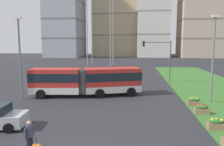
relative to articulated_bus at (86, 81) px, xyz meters
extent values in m
cube|color=red|center=(2.75, 0.64, 0.07)|extent=(6.49, 4.30, 2.55)
cube|color=silver|center=(2.75, 0.64, -0.85)|extent=(6.51, 4.33, 0.70)
cube|color=#19232D|center=(2.75, 0.64, 0.50)|extent=(6.54, 4.35, 0.90)
cube|color=red|center=(-3.17, -0.65, 0.07)|extent=(5.43, 3.03, 2.55)
cube|color=silver|center=(-3.17, -0.65, -0.85)|extent=(5.46, 3.05, 0.70)
cube|color=#19232D|center=(-3.17, -0.65, 0.50)|extent=(5.48, 3.08, 0.90)
cylinder|color=#383838|center=(-0.09, -0.33, 0.07)|extent=(2.40, 2.40, 2.45)
cylinder|color=black|center=(4.05, 2.40, -1.15)|extent=(1.04, 0.59, 1.00)
cylinder|color=black|center=(4.86, 0.03, -1.15)|extent=(1.04, 0.59, 1.00)
cylinder|color=black|center=(0.84, 1.30, -1.15)|extent=(1.04, 0.59, 1.00)
cylinder|color=black|center=(1.64, -1.06, -1.15)|extent=(1.04, 0.59, 1.00)
cylinder|color=black|center=(-4.59, 0.45, -1.15)|extent=(1.02, 0.38, 1.00)
cylinder|color=black|center=(-4.33, -2.03, -1.15)|extent=(1.02, 0.38, 1.00)
sphere|color=#F9EFC6|center=(5.32, 2.46, -0.85)|extent=(0.24, 0.24, 0.24)
sphere|color=#F9EFC6|center=(5.90, 0.76, -0.85)|extent=(0.24, 0.24, 0.24)
cube|color=silver|center=(-3.65, 9.62, -1.07)|extent=(4.60, 2.38, 0.80)
cube|color=black|center=(-3.80, 9.60, -0.37)|extent=(2.58, 1.99, 0.60)
cylinder|color=black|center=(-2.29, 10.72, -1.33)|extent=(0.66, 0.31, 0.64)
cylinder|color=black|center=(-2.05, 8.94, -1.33)|extent=(0.66, 0.31, 0.64)
cylinder|color=black|center=(-5.26, 10.31, -1.33)|extent=(0.66, 0.31, 0.64)
cylinder|color=black|center=(-5.02, 8.53, -1.33)|extent=(0.66, 0.31, 0.64)
cylinder|color=black|center=(-2.78, -8.82, -1.33)|extent=(0.66, 0.30, 0.64)
cylinder|color=black|center=(-2.56, -10.60, -1.33)|extent=(0.66, 0.30, 0.64)
cylinder|color=black|center=(0.02, -13.03, -1.20)|extent=(0.16, 0.16, 0.90)
cylinder|color=black|center=(0.10, -12.85, -1.20)|extent=(0.16, 0.16, 0.90)
cylinder|color=#383D51|center=(0.06, -12.94, -0.45)|extent=(0.36, 0.36, 0.60)
sphere|color=tan|center=(0.06, -12.94, -0.03)|extent=(0.24, 0.24, 0.24)
cylinder|color=#383D51|center=(-0.04, -13.16, -0.50)|extent=(0.10, 0.10, 0.55)
cylinder|color=#383D51|center=(0.15, -12.72, -0.50)|extent=(0.10, 0.10, 0.55)
cylinder|color=black|center=(0.51, -13.14, -0.85)|extent=(0.03, 0.03, 0.40)
cube|color=#937051|center=(10.60, -8.71, -1.35)|extent=(1.10, 0.56, 0.44)
ellipsoid|color=#2D6B28|center=(10.60, -8.71, -1.03)|extent=(0.99, 0.50, 0.28)
sphere|color=yellow|center=(10.32, -8.71, -0.93)|extent=(0.20, 0.20, 0.20)
sphere|color=yellow|center=(10.60, -8.63, -0.93)|extent=(0.20, 0.20, 0.20)
sphere|color=yellow|center=(10.88, -8.77, -0.93)|extent=(0.20, 0.20, 0.20)
cube|color=#937051|center=(10.60, -5.45, -1.35)|extent=(1.10, 0.56, 0.44)
ellipsoid|color=#2D6B28|center=(10.60, -5.45, -1.03)|extent=(0.99, 0.50, 0.28)
sphere|color=red|center=(10.32, -5.45, -0.93)|extent=(0.20, 0.20, 0.20)
sphere|color=red|center=(10.60, -5.37, -0.93)|extent=(0.20, 0.20, 0.20)
sphere|color=red|center=(10.88, -5.51, -0.93)|extent=(0.20, 0.20, 0.20)
cube|color=#937051|center=(10.60, -3.03, -1.35)|extent=(1.10, 0.56, 0.44)
ellipsoid|color=#2D6B28|center=(10.60, -3.03, -1.03)|extent=(0.99, 0.50, 0.28)
sphere|color=yellow|center=(10.32, -3.03, -0.93)|extent=(0.20, 0.20, 0.20)
sphere|color=yellow|center=(10.60, -2.95, -0.93)|extent=(0.20, 0.20, 0.20)
sphere|color=yellow|center=(10.88, -3.09, -0.93)|extent=(0.20, 0.20, 0.20)
cylinder|color=#474C51|center=(10.20, 8.85, 1.39)|extent=(0.16, 0.16, 6.09)
cylinder|color=#474C51|center=(8.15, 8.85, 4.23)|extent=(4.11, 0.10, 0.10)
cube|color=black|center=(6.39, 8.85, 4.03)|extent=(0.28, 0.28, 0.80)
sphere|color=red|center=(6.39, 8.85, 4.28)|extent=(0.16, 0.16, 0.16)
sphere|color=yellow|center=(6.39, 8.85, 4.02)|extent=(0.16, 0.16, 0.16)
sphere|color=green|center=(6.39, 8.85, 3.76)|extent=(0.16, 0.16, 0.16)
cylinder|color=slate|center=(-6.15, -2.41, 2.37)|extent=(0.18, 0.18, 8.04)
cube|color=white|center=(-6.15, -2.41, 6.49)|extent=(0.70, 0.28, 0.20)
cylinder|color=slate|center=(12.50, -1.65, 2.36)|extent=(0.18, 0.18, 8.03)
cube|color=white|center=(12.50, -1.65, 6.47)|extent=(0.70, 0.28, 0.20)
cube|color=#9EA3AD|center=(-27.65, 76.90, 18.92)|extent=(15.14, 18.95, 41.14)
cube|color=gray|center=(-27.65, 76.90, 6.92)|extent=(15.34, 19.15, 0.70)
cube|color=gray|center=(-27.65, 76.90, 15.15)|extent=(15.34, 19.15, 0.70)
cube|color=gray|center=(-27.65, 76.90, 23.38)|extent=(15.34, 19.15, 0.70)
cube|color=tan|center=(-5.00, 89.06, 23.09)|extent=(21.14, 18.31, 49.49)
cube|color=#85765B|center=(-5.00, 89.06, 8.59)|extent=(21.34, 18.51, 0.70)
cube|color=#85765B|center=(-5.00, 89.06, 18.49)|extent=(21.34, 18.51, 0.70)
cube|color=silver|center=(12.72, 82.54, 18.32)|extent=(14.13, 17.49, 39.95)
cube|color=#A4A099|center=(12.72, 82.54, 8.68)|extent=(14.33, 17.69, 0.70)
cube|color=#A4A099|center=(12.72, 82.54, 18.67)|extent=(14.33, 17.69, 0.70)
cube|color=#C6B299|center=(34.69, 80.64, 18.49)|extent=(19.88, 16.51, 40.29)
cube|color=gray|center=(34.69, 80.64, 6.75)|extent=(20.08, 16.71, 0.70)
cube|color=gray|center=(34.69, 80.64, 14.81)|extent=(20.08, 16.71, 0.70)
cube|color=gray|center=(34.69, 80.64, 22.87)|extent=(20.08, 16.71, 0.70)
cylinder|color=gray|center=(-1.18, 38.06, 14.93)|extent=(0.24, 0.24, 33.17)
cylinder|color=gray|center=(-7.18, 38.06, 14.93)|extent=(0.24, 0.24, 33.17)
cylinder|color=gray|center=(-1.18, 32.06, 14.93)|extent=(0.24, 0.24, 33.17)
cylinder|color=gray|center=(-7.18, 32.06, 14.93)|extent=(0.24, 0.24, 33.17)
camera|label=1|loc=(5.38, -22.90, 3.85)|focal=34.88mm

